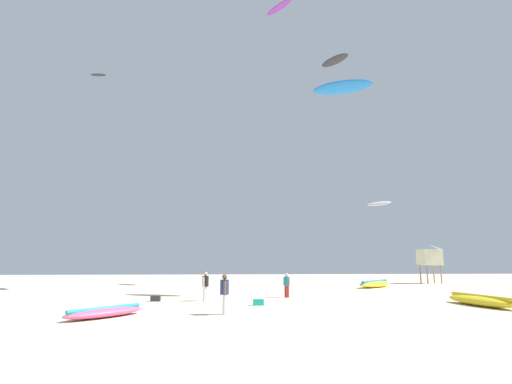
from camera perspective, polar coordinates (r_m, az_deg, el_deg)
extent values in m
plane|color=beige|center=(13.13, 6.04, -20.03)|extent=(120.00, 120.00, 0.00)
cylinder|color=silver|center=(18.58, -4.54, -15.69)|extent=(0.16, 0.16, 0.87)
cylinder|color=silver|center=(18.38, -4.53, -15.75)|extent=(0.16, 0.16, 0.87)
cylinder|color=navy|center=(18.42, -4.51, -13.37)|extent=(0.40, 0.40, 0.65)
cylinder|color=brown|center=(18.65, -4.52, -13.41)|extent=(0.12, 0.12, 0.60)
cylinder|color=brown|center=(18.19, -4.49, -13.50)|extent=(0.12, 0.12, 0.60)
sphere|color=brown|center=(18.40, -4.49, -11.98)|extent=(0.23, 0.23, 0.23)
cylinder|color=#B21E23|center=(26.97, 4.25, -13.96)|extent=(0.14, 0.14, 0.77)
cylinder|color=#B21E23|center=(26.89, 4.59, -13.97)|extent=(0.14, 0.14, 0.77)
cylinder|color=teal|center=(26.89, 4.40, -12.54)|extent=(0.35, 0.35, 0.58)
cylinder|color=beige|center=(26.98, 4.00, -12.58)|extent=(0.10, 0.10, 0.53)
cylinder|color=beige|center=(26.79, 4.80, -12.59)|extent=(0.10, 0.10, 0.53)
sphere|color=beige|center=(26.87, 4.39, -11.69)|extent=(0.21, 0.21, 0.21)
cylinder|color=silver|center=(24.84, -7.14, -14.19)|extent=(0.16, 0.16, 0.84)
cylinder|color=silver|center=(24.68, -7.38, -14.22)|extent=(0.16, 0.16, 0.84)
cylinder|color=black|center=(24.71, -7.22, -12.51)|extent=(0.38, 0.38, 0.63)
cylinder|color=beige|center=(24.90, -6.94, -12.55)|extent=(0.11, 0.11, 0.58)
cylinder|color=beige|center=(24.52, -7.51, -12.58)|extent=(0.11, 0.11, 0.58)
sphere|color=beige|center=(24.69, -7.20, -11.50)|extent=(0.23, 0.23, 0.23)
ellipsoid|color=#E5598C|center=(18.62, -20.74, -15.79)|extent=(3.17, 3.59, 0.41)
cylinder|color=#19B29E|center=(18.60, -20.71, -15.27)|extent=(2.28, 2.79, 0.16)
ellipsoid|color=yellow|center=(38.51, 16.60, -12.48)|extent=(4.84, 4.87, 0.65)
cylinder|color=blue|center=(38.49, 16.58, -12.13)|extent=(3.62, 3.65, 0.23)
ellipsoid|color=yellow|center=(24.92, 29.44, -13.37)|extent=(1.89, 4.99, 0.54)
cylinder|color=yellow|center=(24.90, 29.40, -12.87)|extent=(0.68, 4.48, 0.21)
cylinder|color=#8C704C|center=(48.33, 24.05, -10.65)|extent=(0.14, 0.14, 1.90)
cylinder|color=#8C704C|center=(47.00, 24.92, -10.64)|extent=(0.14, 0.14, 1.90)
cylinder|color=#8C704C|center=(47.64, 22.43, -10.78)|extent=(0.14, 0.14, 1.90)
cylinder|color=#8C704C|center=(46.30, 23.26, -10.78)|extent=(0.14, 0.14, 1.90)
cube|color=beige|center=(47.29, 23.51, -8.54)|extent=(2.00, 2.00, 1.70)
pyramid|color=slate|center=(47.32, 23.42, -7.18)|extent=(2.30, 2.30, 0.55)
cube|color=#19B29E|center=(22.21, 0.34, -15.46)|extent=(0.56, 0.36, 0.32)
cube|color=#2D2D33|center=(25.10, -14.14, -14.52)|extent=(0.56, 0.36, 0.32)
ellipsoid|color=#2D2D33|center=(60.78, -21.57, 15.29)|extent=(2.11, 0.71, 0.29)
ellipsoid|color=white|center=(51.02, 17.13, -1.59)|extent=(2.79, 2.81, 0.75)
ellipsoid|color=blue|center=(32.38, 12.22, 14.40)|extent=(4.66, 2.97, 0.98)
ellipsoid|color=purple|center=(43.12, 3.34, 24.86)|extent=(2.90, 3.46, 0.62)
ellipsoid|color=#2D2D33|center=(48.28, 11.17, 17.94)|extent=(3.03, 3.57, 0.80)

